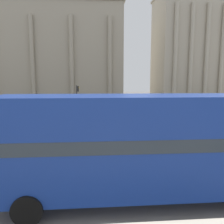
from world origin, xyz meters
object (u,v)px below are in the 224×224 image
at_px(traffic_light_mid, 110,108).
at_px(car_white, 26,124).
at_px(plaza_building_right, 201,49).
at_px(double_decker_bus, 146,143).
at_px(plaza_building_left, 58,55).
at_px(pedestrian_red, 66,114).
at_px(pedestrian_white, 78,107).
at_px(traffic_light_far, 77,97).
at_px(pedestrian_grey, 52,108).

distance_m(traffic_light_mid, car_white, 7.95).
relative_size(plaza_building_right, traffic_light_mid, 7.41).
height_order(double_decker_bus, plaza_building_left, plaza_building_left).
xyz_separation_m(pedestrian_red, pedestrian_white, (0.75, 7.67, -0.11)).
bearing_deg(traffic_light_far, pedestrian_white, 93.86).
xyz_separation_m(pedestrian_grey, pedestrian_white, (3.30, 2.13, -0.10)).
height_order(traffic_light_far, car_white, traffic_light_far).
relative_size(double_decker_bus, plaza_building_right, 0.43).
bearing_deg(pedestrian_white, plaza_building_left, -178.82).
xyz_separation_m(plaza_building_right, pedestrian_grey, (-32.05, -23.60, -11.70)).
bearing_deg(pedestrian_red, plaza_building_left, 157.52).
relative_size(traffic_light_mid, pedestrian_red, 1.95).
bearing_deg(pedestrian_white, pedestrian_grey, -71.54).
height_order(traffic_light_mid, pedestrian_grey, traffic_light_mid).
height_order(plaza_building_right, pedestrian_red, plaza_building_right).
distance_m(traffic_light_far, pedestrian_grey, 4.21).
height_order(traffic_light_mid, traffic_light_far, traffic_light_far).
height_order(double_decker_bus, car_white, double_decker_bus).
height_order(plaza_building_right, pedestrian_grey, plaza_building_right).
relative_size(traffic_light_mid, traffic_light_far, 0.83).
xyz_separation_m(traffic_light_far, pedestrian_red, (-1.00, -4.02, -1.67)).
distance_m(car_white, pedestrian_white, 12.25).
xyz_separation_m(double_decker_bus, traffic_light_far, (-4.18, 20.66, 0.40)).
height_order(pedestrian_red, pedestrian_white, pedestrian_red).
height_order(double_decker_bus, pedestrian_red, double_decker_bus).
bearing_deg(pedestrian_red, plaza_building_right, 101.73).
relative_size(plaza_building_left, pedestrian_red, 17.65).
bearing_deg(pedestrian_grey, car_white, 22.93).
relative_size(plaza_building_right, traffic_light_far, 6.16).
bearing_deg(car_white, pedestrian_white, -129.46).
distance_m(plaza_building_right, car_white, 48.00).
distance_m(double_decker_bus, pedestrian_grey, 23.52).
relative_size(traffic_light_far, pedestrian_white, 2.60).
xyz_separation_m(double_decker_bus, pedestrian_red, (-5.18, 16.64, -1.26)).
bearing_deg(plaza_building_right, car_white, -134.63).
distance_m(double_decker_bus, car_white, 15.28).
bearing_deg(traffic_light_far, plaza_building_left, 104.01).
height_order(double_decker_bus, pedestrian_white, double_decker_bus).
bearing_deg(car_white, plaza_building_left, -106.74).
xyz_separation_m(traffic_light_far, car_white, (-4.15, -7.95, -1.98)).
xyz_separation_m(double_decker_bus, plaza_building_right, (24.33, 45.78, 10.43)).
bearing_deg(pedestrian_grey, pedestrian_red, 51.27).
xyz_separation_m(traffic_light_mid, pedestrian_white, (-3.83, 12.56, -1.35)).
bearing_deg(pedestrian_white, double_decker_bus, -4.07).
bearing_deg(pedestrian_grey, plaza_building_right, 152.92).
distance_m(traffic_light_far, pedestrian_red, 4.46).
xyz_separation_m(plaza_building_left, car_white, (2.50, -34.59, -10.28)).
distance_m(traffic_light_far, pedestrian_white, 4.07).
distance_m(plaza_building_right, pedestrian_grey, 41.48).
bearing_deg(plaza_building_right, traffic_light_far, -138.61).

